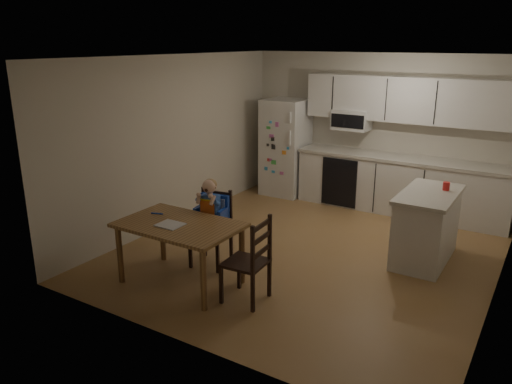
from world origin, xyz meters
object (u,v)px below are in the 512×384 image
object	(u,v)px
dining_table	(180,232)
chair_side	(253,256)
kitchen_island	(426,226)
red_cup	(446,186)
refrigerator	(285,147)
chair_booster	(212,213)

from	to	relation	value
dining_table	chair_side	bearing A→B (deg)	3.40
kitchen_island	red_cup	world-z (taller)	red_cup
refrigerator	chair_booster	size ratio (longest dim) A/B	1.54
chair_booster	red_cup	bearing A→B (deg)	26.76
red_cup	chair_booster	bearing A→B (deg)	-144.26
refrigerator	kitchen_island	xyz separation A→B (m)	(2.90, -1.62, -0.40)
red_cup	kitchen_island	bearing A→B (deg)	-124.66
chair_booster	refrigerator	bearing A→B (deg)	93.24
dining_table	chair_booster	world-z (taller)	chair_booster
red_cup	dining_table	bearing A→B (deg)	-135.51
chair_booster	dining_table	bearing A→B (deg)	-98.31
kitchen_island	dining_table	xyz separation A→B (m)	(-2.22, -2.11, 0.18)
refrigerator	red_cup	xyz separation A→B (m)	(3.04, -1.41, 0.10)
refrigerator	kitchen_island	distance (m)	3.34
chair_side	red_cup	bearing A→B (deg)	144.23
refrigerator	chair_booster	distance (m)	3.19
kitchen_island	chair_booster	world-z (taller)	chair_booster
kitchen_island	chair_side	world-z (taller)	chair_side
dining_table	kitchen_island	bearing A→B (deg)	43.59
chair_booster	kitchen_island	bearing A→B (deg)	24.94
dining_table	chair_booster	size ratio (longest dim) A/B	1.23
dining_table	red_cup	bearing A→B (deg)	44.49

